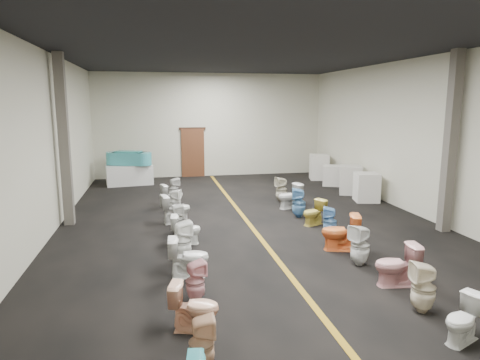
% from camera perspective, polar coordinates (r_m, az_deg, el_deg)
% --- Properties ---
extents(floor, '(16.00, 16.00, 0.00)m').
position_cam_1_polar(floor, '(11.56, 1.29, -5.96)').
color(floor, black).
rests_on(floor, ground).
extents(ceiling, '(16.00, 16.00, 0.00)m').
position_cam_1_polar(ceiling, '(11.17, 1.38, 16.80)').
color(ceiling, black).
rests_on(ceiling, ground).
extents(wall_back, '(10.00, 0.00, 10.00)m').
position_cam_1_polar(wall_back, '(19.01, -3.97, 7.30)').
color(wall_back, beige).
rests_on(wall_back, ground).
extents(wall_front, '(10.00, 0.00, 10.00)m').
position_cam_1_polar(wall_front, '(3.85, 28.36, -5.75)').
color(wall_front, beige).
rests_on(wall_front, ground).
extents(wall_left, '(0.00, 16.00, 16.00)m').
position_cam_1_polar(wall_left, '(11.18, -24.63, 4.31)').
color(wall_left, beige).
rests_on(wall_left, ground).
extents(wall_right, '(0.00, 16.00, 16.00)m').
position_cam_1_polar(wall_right, '(13.17, 23.18, 5.18)').
color(wall_right, beige).
rests_on(wall_right, ground).
extents(aisle_stripe, '(0.12, 15.60, 0.01)m').
position_cam_1_polar(aisle_stripe, '(11.56, 1.29, -5.94)').
color(aisle_stripe, '#966F15').
rests_on(aisle_stripe, floor).
extents(back_door, '(1.00, 0.10, 2.10)m').
position_cam_1_polar(back_door, '(18.97, -6.30, 3.61)').
color(back_door, '#562D19').
rests_on(back_door, floor).
extents(door_frame, '(1.15, 0.08, 0.10)m').
position_cam_1_polar(door_frame, '(18.88, -6.37, 6.84)').
color(door_frame, '#331C11').
rests_on(door_frame, back_door).
extents(column_left, '(0.25, 0.25, 4.50)m').
position_cam_1_polar(column_left, '(12.10, -22.41, 4.85)').
color(column_left, '#59544C').
rests_on(column_left, floor).
extents(column_right, '(0.25, 0.25, 4.50)m').
position_cam_1_polar(column_right, '(11.81, 26.26, 4.45)').
color(column_right, '#59544C').
rests_on(column_right, floor).
extents(display_table, '(1.89, 1.14, 0.79)m').
position_cam_1_polar(display_table, '(17.62, -14.52, 0.68)').
color(display_table, silver).
rests_on(display_table, floor).
extents(bathtub, '(1.79, 1.08, 0.55)m').
position_cam_1_polar(bathtub, '(17.53, -14.61, 2.86)').
color(bathtub, teal).
rests_on(bathtub, display_table).
extents(appliance_crate_a, '(0.87, 0.87, 0.94)m').
position_cam_1_polar(appliance_crate_a, '(14.75, 16.52, -0.94)').
color(appliance_crate_a, silver).
rests_on(appliance_crate_a, floor).
extents(appliance_crate_b, '(0.97, 0.97, 1.02)m').
position_cam_1_polar(appliance_crate_b, '(15.79, 14.52, 0.02)').
color(appliance_crate_b, beige).
rests_on(appliance_crate_b, floor).
extents(appliance_crate_c, '(0.91, 0.91, 0.79)m').
position_cam_1_polar(appliance_crate_c, '(17.29, 12.15, 0.60)').
color(appliance_crate_c, silver).
rests_on(appliance_crate_c, floor).
extents(appliance_crate_d, '(0.89, 0.89, 1.06)m').
position_cam_1_polar(appliance_crate_d, '(18.50, 10.51, 1.71)').
color(appliance_crate_d, white).
rests_on(appliance_crate_d, floor).
extents(toilet_left_1, '(0.33, 0.32, 0.70)m').
position_cam_1_polar(toilet_left_1, '(5.58, -5.11, -20.87)').
color(toilet_left_1, '#E1B08A').
rests_on(toilet_left_1, floor).
extents(toilet_left_2, '(0.78, 0.57, 0.71)m').
position_cam_1_polar(toilet_left_2, '(6.40, -6.07, -16.50)').
color(toilet_left_2, '#F7B894').
rests_on(toilet_left_2, floor).
extents(toilet_left_3, '(0.40, 0.40, 0.70)m').
position_cam_1_polar(toilet_left_3, '(7.23, -5.98, -13.29)').
color(toilet_left_3, pink).
rests_on(toilet_left_3, floor).
extents(toilet_left_4, '(0.77, 0.47, 0.77)m').
position_cam_1_polar(toilet_left_4, '(8.18, -6.87, -10.17)').
color(toilet_left_4, white).
rests_on(toilet_left_4, floor).
extents(toilet_left_5, '(0.45, 0.45, 0.84)m').
position_cam_1_polar(toilet_left_5, '(9.00, -7.71, -8.04)').
color(toilet_left_5, white).
rests_on(toilet_left_5, floor).
extents(toilet_left_6, '(0.71, 0.44, 0.69)m').
position_cam_1_polar(toilet_left_6, '(10.02, -7.23, -6.55)').
color(toilet_left_6, white).
rests_on(toilet_left_6, floor).
extents(toilet_left_7, '(0.35, 0.35, 0.74)m').
position_cam_1_polar(toilet_left_7, '(10.84, -8.32, -5.15)').
color(toilet_left_7, silver).
rests_on(toilet_left_7, floor).
extents(toilet_left_8, '(0.86, 0.60, 0.80)m').
position_cam_1_polar(toilet_left_8, '(11.74, -8.54, -3.81)').
color(toilet_left_8, white).
rests_on(toilet_left_8, floor).
extents(toilet_left_9, '(0.43, 0.42, 0.73)m').
position_cam_1_polar(toilet_left_9, '(12.70, -8.67, -2.89)').
color(toilet_left_9, white).
rests_on(toilet_left_9, floor).
extents(toilet_left_10, '(0.77, 0.57, 0.70)m').
position_cam_1_polar(toilet_left_10, '(13.74, -9.01, -1.96)').
color(toilet_left_10, white).
rests_on(toilet_left_10, floor).
extents(toilet_left_11, '(0.41, 0.41, 0.73)m').
position_cam_1_polar(toilet_left_11, '(14.63, -8.77, -1.15)').
color(toilet_left_11, silver).
rests_on(toilet_left_11, floor).
extents(toilet_right_1, '(0.74, 0.60, 0.66)m').
position_cam_1_polar(toilet_right_1, '(6.81, 27.71, -16.17)').
color(toilet_right_1, white).
rests_on(toilet_right_1, floor).
extents(toilet_right_2, '(0.43, 0.43, 0.81)m').
position_cam_1_polar(toilet_right_2, '(7.40, 23.26, -13.04)').
color(toilet_right_2, beige).
rests_on(toilet_right_2, floor).
extents(toilet_right_3, '(0.81, 0.53, 0.78)m').
position_cam_1_polar(toilet_right_3, '(8.22, 20.16, -10.60)').
color(toilet_right_3, pink).
rests_on(toilet_right_3, floor).
extents(toilet_right_4, '(0.49, 0.48, 0.84)m').
position_cam_1_polar(toilet_right_4, '(8.98, 15.71, -8.37)').
color(toilet_right_4, white).
rests_on(toilet_right_4, floor).
extents(toilet_right_5, '(0.91, 0.67, 0.83)m').
position_cam_1_polar(toilet_right_5, '(9.75, 13.23, -6.79)').
color(toilet_right_5, orange).
rests_on(toilet_right_5, floor).
extents(toilet_right_6, '(0.44, 0.43, 0.73)m').
position_cam_1_polar(toilet_right_6, '(10.76, 11.90, -5.41)').
color(toilet_right_6, '#629BD3').
rests_on(toilet_right_6, floor).
extents(toilet_right_7, '(0.76, 0.62, 0.68)m').
position_cam_1_polar(toilet_right_7, '(11.61, 9.81, -4.31)').
color(toilet_right_7, gold).
rests_on(toilet_right_7, floor).
extents(toilet_right_8, '(0.48, 0.48, 0.85)m').
position_cam_1_polar(toilet_right_8, '(12.29, 7.86, -3.03)').
color(toilet_right_8, '#6199CB').
rests_on(toilet_right_8, floor).
extents(toilet_right_9, '(0.84, 0.61, 0.77)m').
position_cam_1_polar(toilet_right_9, '(13.29, 6.64, -2.16)').
color(toilet_right_9, silver).
rests_on(toilet_right_9, floor).
extents(toilet_right_10, '(0.43, 0.42, 0.84)m').
position_cam_1_polar(toilet_right_10, '(14.10, 5.56, -1.28)').
color(toilet_right_10, beige).
rests_on(toilet_right_10, floor).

